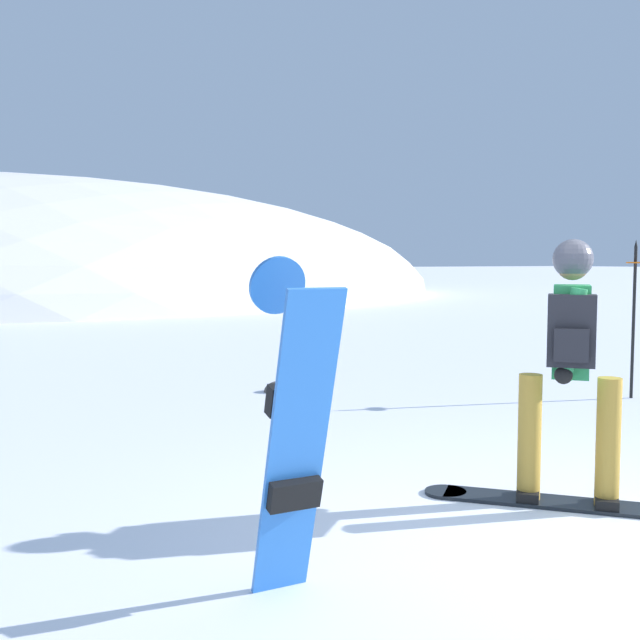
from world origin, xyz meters
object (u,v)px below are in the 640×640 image
snowboarder_main (570,365)px  rock_mid (279,392)px  piste_marker_near (634,308)px  spare_snowboard (294,429)px

snowboarder_main → rock_mid: 4.83m
rock_mid → snowboarder_main: bearing=-91.2°
piste_marker_near → snowboarder_main: bearing=-144.7°
piste_marker_near → rock_mid: bearing=146.8°
snowboarder_main → spare_snowboard: bearing=-169.0°
rock_mid → spare_snowboard: bearing=-113.4°
snowboarder_main → spare_snowboard: snowboarder_main is taller
piste_marker_near → rock_mid: piste_marker_near is taller
snowboarder_main → spare_snowboard: size_ratio=1.07×
spare_snowboard → rock_mid: spare_snowboard is taller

